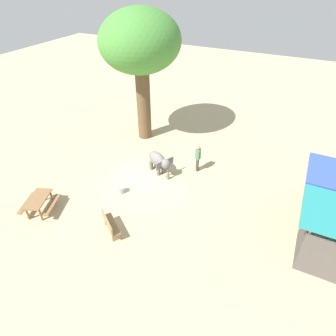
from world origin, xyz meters
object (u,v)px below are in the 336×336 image
(market_stall_blue, at_px, (329,198))
(feed_bucket, at_px, (122,190))
(elephant, at_px, (159,161))
(shade_tree_main, at_px, (140,44))
(picnic_table_near, at_px, (39,201))
(wooden_bench, at_px, (110,225))
(market_stall_teal, at_px, (327,239))
(person_handler, at_px, (198,156))

(market_stall_blue, height_order, feed_bucket, market_stall_blue)
(elephant, relative_size, feed_bucket, 4.74)
(shade_tree_main, height_order, picnic_table_near, shade_tree_main)
(shade_tree_main, height_order, wooden_bench, shade_tree_main)
(feed_bucket, bearing_deg, market_stall_teal, 90.37)
(shade_tree_main, distance_m, picnic_table_near, 10.14)
(picnic_table_near, height_order, feed_bucket, picnic_table_near)
(elephant, bearing_deg, picnic_table_near, -99.14)
(elephant, height_order, picnic_table_near, elephant)
(elephant, distance_m, feed_bucket, 2.64)
(person_handler, bearing_deg, market_stall_teal, 124.98)
(shade_tree_main, bearing_deg, market_stall_teal, 63.56)
(elephant, bearing_deg, market_stall_blue, 27.72)
(elephant, relative_size, market_stall_teal, 0.68)
(wooden_bench, bearing_deg, market_stall_blue, 68.34)
(person_handler, xyz_separation_m, market_stall_blue, (0.87, 6.65, 0.19))
(wooden_bench, xyz_separation_m, market_stall_blue, (-5.17, 8.38, 0.67))
(person_handler, bearing_deg, picnic_table_near, 21.52)
(person_handler, bearing_deg, wooden_bench, 46.48)
(picnic_table_near, xyz_separation_m, feed_bucket, (-2.87, 2.76, -0.43))
(market_stall_teal, bearing_deg, wooden_bench, -72.95)
(feed_bucket, bearing_deg, person_handler, 141.54)
(wooden_bench, distance_m, market_stall_teal, 8.79)
(wooden_bench, height_order, picnic_table_near, wooden_bench)
(elephant, bearing_deg, feed_bucket, -85.35)
(wooden_bench, xyz_separation_m, feed_bucket, (-2.51, -1.07, -0.31))
(person_handler, distance_m, market_stall_blue, 6.71)
(market_stall_teal, bearing_deg, feed_bucket, -89.63)
(shade_tree_main, bearing_deg, market_stall_blue, 75.04)
(person_handler, bearing_deg, market_stall_blue, 145.09)
(market_stall_teal, bearing_deg, shade_tree_main, -116.44)
(wooden_bench, height_order, market_stall_teal, market_stall_teal)
(market_stall_blue, distance_m, market_stall_teal, 2.60)
(market_stall_blue, bearing_deg, picnic_table_near, -65.63)
(shade_tree_main, xyz_separation_m, market_stall_teal, (5.62, 11.31, -4.83))
(elephant, xyz_separation_m, wooden_bench, (4.90, 0.14, -0.30))
(person_handler, height_order, picnic_table_near, person_handler)
(shade_tree_main, distance_m, wooden_bench, 10.29)
(person_handler, height_order, market_stall_blue, market_stall_blue)
(person_handler, relative_size, picnic_table_near, 0.84)
(shade_tree_main, bearing_deg, person_handler, 65.18)
(picnic_table_near, distance_m, market_stall_teal, 12.57)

